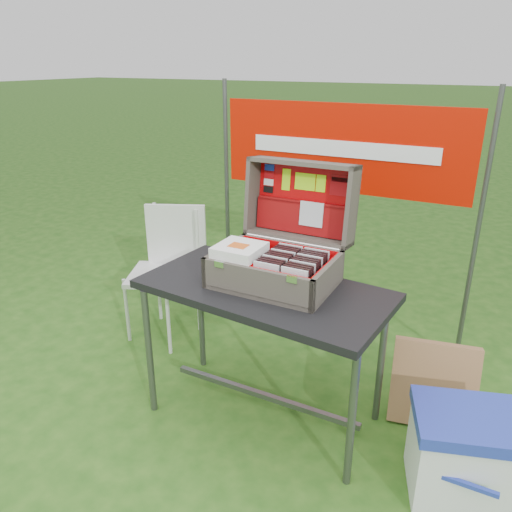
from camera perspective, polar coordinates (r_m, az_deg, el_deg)
The scene contains 95 objects.
ground at distance 2.84m, azimuth 0.63°, elevation -18.34°, with size 80.00×80.00×0.00m, color #214E14.
table at distance 2.66m, azimuth 0.88°, elevation -11.07°, with size 1.23×0.62×0.77m, color black, non-canonical shape.
table_top at distance 2.48m, azimuth 0.93°, elevation -3.94°, with size 1.23×0.62×0.04m, color black.
table_leg_fl at distance 2.76m, azimuth -12.10°, elevation -10.74°, with size 0.04×0.04×0.73m, color #59595B.
table_leg_fr at distance 2.32m, azimuth 10.89°, elevation -17.70°, with size 0.04×0.04×0.73m, color #59595B.
table_leg_bl at distance 3.10m, azimuth -6.29°, elevation -6.53°, with size 0.04×0.04×0.73m, color #59595B.
table_leg_br at distance 2.72m, azimuth 14.12°, elevation -11.54°, with size 0.04×0.04×0.73m, color #59595B.
table_brace at distance 2.81m, azimuth 0.85°, elevation -15.63°, with size 1.08×0.03×0.03m, color #59595B.
suitcase at distance 2.45m, azimuth 2.76°, elevation 3.31°, with size 0.58×0.58×0.56m, color brown, non-canonical shape.
suitcase_base_bottom at distance 2.50m, azimuth 2.06°, elevation -2.95°, with size 0.58×0.42×0.02m, color brown.
suitcase_base_wall_front at distance 2.31m, azimuth -0.04°, elevation -3.25°, with size 0.58×0.02×0.16m, color brown.
suitcase_base_wall_back at distance 2.64m, azimuth 3.94°, elevation -0.05°, with size 0.58×0.02×0.16m, color brown.
suitcase_base_wall_left at distance 2.60m, azimuth -3.50°, elevation -0.41°, with size 0.02×0.42×0.16m, color brown.
suitcase_base_wall_right at distance 2.38m, azimuth 8.19°, elevation -2.77°, with size 0.02×0.42×0.16m, color brown.
suitcase_liner_floor at distance 2.49m, azimuth 2.07°, elevation -2.65°, with size 0.54×0.37×0.01m, color #C80701.
suitcase_latch_left at distance 2.36m, azimuth -4.21°, elevation -0.95°, with size 0.05×0.01×0.03m, color silver.
suitcase_latch_right at distance 2.20m, azimuth 4.15°, elevation -2.69°, with size 0.05×0.01×0.03m, color silver.
suitcase_hinge at distance 2.62m, azimuth 4.09°, elevation 1.62°, with size 0.02×0.02×0.53m, color silver.
suitcase_lid_back at distance 2.71m, azimuth 5.63°, elevation 6.49°, with size 0.58×0.42×0.02m, color brown.
suitcase_lid_rim_far at distance 2.62m, azimuth 5.42°, elevation 10.55°, with size 0.58×0.02×0.16m, color brown.
suitcase_lid_rim_near at distance 2.69m, azimuth 4.77°, elevation 2.18°, with size 0.58×0.02×0.16m, color brown.
suitcase_lid_rim_left at distance 2.77m, azimuth -0.31°, elevation 7.05°, with size 0.02×0.42×0.16m, color brown.
suitcase_lid_rim_right at distance 2.56m, azimuth 10.90°, elevation 5.46°, with size 0.02×0.42×0.16m, color brown.
suitcase_lid_liner at distance 2.70m, azimuth 5.52°, elevation 6.45°, with size 0.53×0.37×0.01m, color #C80701.
suitcase_liner_wall_front at distance 2.32m, azimuth 0.12°, elevation -2.86°, with size 0.54×0.01×0.13m, color #C80701.
suitcase_liner_wall_back at distance 2.62m, azimuth 3.82°, elevation 0.08°, with size 0.54×0.01×0.13m, color #C80701.
suitcase_liner_wall_left at distance 2.59m, azimuth -3.23°, elevation -0.23°, with size 0.01×0.37×0.13m, color #C80701.
suitcase_liner_wall_right at distance 2.38m, azimuth 7.88°, elevation -2.45°, with size 0.01×0.37×0.13m, color #C80701.
suitcase_lid_pocket at distance 2.70m, azimuth 5.20°, elevation 4.37°, with size 0.52×0.17×0.03m, color maroon.
suitcase_pocket_edge at distance 2.68m, azimuth 5.29°, elevation 6.10°, with size 0.51×0.02×0.02m, color maroon.
suitcase_pocket_cd at distance 2.65m, azimuth 6.35°, elevation 4.78°, with size 0.13×0.13×0.01m, color silver.
lid_sticker_cc_a at distance 2.76m, azimuth 1.55°, elevation 10.08°, with size 0.06×0.04×0.00m, color #1933B2.
lid_sticker_cc_b at distance 2.76m, azimuth 1.50°, elevation 9.26°, with size 0.06×0.04×0.00m, color #AB0B10.
lid_sticker_cc_c at distance 2.77m, azimuth 1.45°, elevation 8.44°, with size 0.06×0.04×0.00m, color white.
lid_sticker_cc_d at distance 2.77m, azimuth 1.40°, elevation 7.62°, with size 0.06×0.04×0.00m, color black.
lid_card_neon_tall at distance 2.72m, azimuth 3.47°, elevation 8.71°, with size 0.05×0.11×0.00m, color #ADF712.
lid_card_neon_main at distance 2.68m, azimuth 5.63°, elevation 8.45°, with size 0.11×0.09×0.00m, color #ADF712.
lid_card_neon_small at distance 2.65m, azimuth 7.42°, elevation 8.21°, with size 0.05×0.09×0.00m, color #ADF712.
lid_sticker_band at distance 2.61m, azimuth 9.57°, elevation 7.92°, with size 0.10×0.10×0.00m, color #AB0B10.
lid_sticker_band_bar at distance 2.61m, azimuth 9.63°, elevation 8.57°, with size 0.09×0.02×0.00m, color black.
cd_left_0 at distance 2.32m, azimuth 1.18°, elevation -2.53°, with size 0.13×0.01×0.15m, color silver.
cd_left_1 at distance 2.34m, azimuth 1.43°, elevation -2.33°, with size 0.13×0.01×0.15m, color black.
cd_left_2 at distance 2.35m, azimuth 1.68°, elevation -2.12°, with size 0.13×0.01×0.15m, color black.
cd_left_3 at distance 2.37m, azimuth 1.92°, elevation -1.93°, with size 0.13×0.01×0.15m, color black.
cd_left_4 at distance 2.39m, azimuth 2.16°, elevation -1.73°, with size 0.13×0.01×0.15m, color silver.
cd_left_5 at distance 2.41m, azimuth 2.40°, elevation -1.54°, with size 0.13×0.01×0.15m, color black.
cd_left_6 at distance 2.43m, azimuth 2.63°, elevation -1.35°, with size 0.13×0.01×0.15m, color black.
cd_left_7 at distance 2.45m, azimuth 2.86°, elevation -1.17°, with size 0.13×0.01×0.15m, color black.
cd_left_8 at distance 2.47m, azimuth 3.08°, elevation -0.98°, with size 0.13×0.01×0.15m, color silver.
cd_left_9 at distance 2.49m, azimuth 3.31°, elevation -0.80°, with size 0.13×0.01×0.15m, color black.
cd_left_10 at distance 2.51m, azimuth 3.52°, elevation -0.63°, with size 0.13×0.01×0.15m, color black.
cd_left_11 at distance 2.53m, azimuth 3.74°, elevation -0.45°, with size 0.13×0.01×0.15m, color black.
cd_left_12 at distance 2.55m, azimuth 3.95°, elevation -0.28°, with size 0.13×0.01×0.15m, color silver.
cd_right_0 at distance 2.26m, azimuth 4.37°, elevation -3.20°, with size 0.13×0.01×0.15m, color silver.
cd_right_1 at distance 2.28m, azimuth 4.60°, elevation -2.98°, with size 0.13×0.01×0.15m, color black.
cd_right_2 at distance 2.30m, azimuth 4.83°, elevation -2.77°, with size 0.13×0.01×0.15m, color black.
cd_right_3 at distance 2.32m, azimuth 5.05°, elevation -2.57°, with size 0.13×0.01×0.15m, color black.
cd_right_4 at distance 2.34m, azimuth 5.27°, elevation -2.36°, with size 0.13×0.01×0.15m, color silver.
cd_right_5 at distance 2.36m, azimuth 5.49°, elevation -2.16°, with size 0.13×0.01×0.15m, color black.
cd_right_6 at distance 2.38m, azimuth 5.70°, elevation -1.96°, with size 0.13×0.01×0.15m, color black.
cd_right_7 at distance 2.40m, azimuth 5.91°, elevation -1.77°, with size 0.13×0.01×0.15m, color black.
cd_right_8 at distance 2.42m, azimuth 6.11°, elevation -1.58°, with size 0.13×0.01×0.15m, color silver.
cd_right_9 at distance 2.44m, azimuth 6.31°, elevation -1.39°, with size 0.13×0.01×0.15m, color black.
cd_right_10 at distance 2.46m, azimuth 6.51°, elevation -1.20°, with size 0.13×0.01×0.15m, color black.
cd_right_11 at distance 2.48m, azimuth 6.71°, elevation -1.02°, with size 0.13×0.01×0.15m, color black.
cd_right_12 at distance 2.50m, azimuth 6.90°, elevation -0.84°, with size 0.13×0.01×0.15m, color silver.
songbook_0 at distance 2.44m, azimuth -1.88°, elevation 0.20°, with size 0.22×0.22×0.01m, color white.
songbook_1 at distance 2.44m, azimuth -1.89°, elevation 0.31°, with size 0.22×0.22×0.01m, color white.
songbook_2 at distance 2.44m, azimuth -1.89°, elevation 0.42°, with size 0.22×0.22×0.01m, color white.
songbook_3 at distance 2.44m, azimuth -1.89°, elevation 0.53°, with size 0.22×0.22×0.01m, color white.
songbook_4 at distance 2.44m, azimuth -1.89°, elevation 0.64°, with size 0.22×0.22×0.01m, color white.
songbook_5 at distance 2.43m, azimuth -1.89°, elevation 0.75°, with size 0.22×0.22×0.01m, color white.
songbook_6 at distance 2.43m, azimuth -1.89°, elevation 0.86°, with size 0.22×0.22×0.01m, color white.
songbook_7 at distance 2.43m, azimuth -1.89°, elevation 0.97°, with size 0.22×0.22×0.01m, color white.
songbook_8 at distance 2.43m, azimuth -1.90°, elevation 1.08°, with size 0.22×0.22×0.01m, color white.
songbook_9 at distance 2.43m, azimuth -1.90°, elevation 1.19°, with size 0.22×0.22×0.01m, color white.
songbook_graphic at distance 2.42m, azimuth -2.01°, elevation 1.21°, with size 0.09×0.07×0.00m, color #D85919.
cooler at distance 2.52m, azimuth 22.89°, elevation -20.20°, with size 0.48×0.36×0.42m, color white, non-canonical shape.
cooler_body at distance 2.54m, azimuth 22.79°, elevation -20.68°, with size 0.45×0.34×0.36m, color white.
cooler_lid at distance 2.41m, azimuth 23.53°, elevation -16.93°, with size 0.48×0.36×0.06m, color #2539AD.
cooler_handle at distance 2.36m, azimuth 22.40°, elevation -22.83°, with size 0.28×0.02×0.02m, color #2539AD.
chair at distance 3.43m, azimuth -10.79°, elevation -2.29°, with size 0.41×0.45×0.90m, color silver, non-canonical shape.
chair_seat at distance 3.43m, azimuth -10.80°, elevation -2.14°, with size 0.41×0.41×0.03m, color silver.
chair_backrest at distance 3.49m, azimuth -9.10°, elevation 2.40°, with size 0.41×0.03×0.43m, color silver.
chair_leg_fl at distance 3.52m, azimuth -14.55°, elevation -6.04°, with size 0.02×0.02×0.46m, color silver.
chair_leg_fr at distance 3.31m, azimuth -9.98°, elevation -7.46°, with size 0.02×0.02×0.46m, color silver.
chair_leg_bl at distance 3.75m, azimuth -11.03°, elevation -3.92°, with size 0.02×0.02×0.46m, color silver.
chair_leg_br at distance 3.56m, azimuth -6.58°, elevation -5.09°, with size 0.02×0.02×0.46m, color silver.
chair_upright_left at distance 3.60m, azimuth -11.33°, elevation 2.65°, with size 0.02×0.02×0.43m, color silver.
chair_upright_right at distance 3.40m, azimuth -6.71°, elevation 1.80°, with size 0.02×0.02×0.43m, color silver.
cardboard_box at distance 2.86m, azimuth 19.63°, elevation -13.69°, with size 0.43×0.07×0.46m, color #926748.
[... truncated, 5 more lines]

